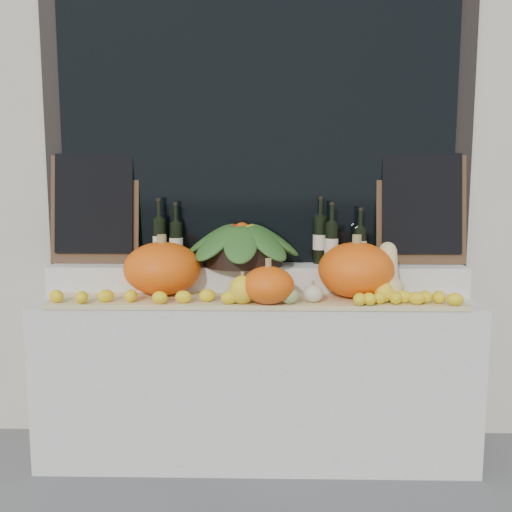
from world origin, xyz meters
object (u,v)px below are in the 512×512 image
pumpkin_right (356,270)px  produce_bowl (242,244)px  wine_bottle_tall (320,239)px  pumpkin_left (162,268)px  butternut_squash (389,275)px

pumpkin_right → produce_bowl: 0.65m
wine_bottle_tall → pumpkin_right: bearing=-60.2°
pumpkin_left → butternut_squash: butternut_squash is taller
pumpkin_right → produce_bowl: size_ratio=0.59×
butternut_squash → produce_bowl: bearing=162.7°
pumpkin_left → wine_bottle_tall: (0.85, 0.23, 0.13)m
pumpkin_right → butternut_squash: (0.17, -0.03, -0.02)m
butternut_squash → pumpkin_right: bearing=170.3°
pumpkin_left → pumpkin_right: size_ratio=1.04×
pumpkin_left → pumpkin_right: bearing=-2.7°
pumpkin_left → wine_bottle_tall: wine_bottle_tall is taller
pumpkin_right → wine_bottle_tall: wine_bottle_tall is taller
pumpkin_left → produce_bowl: 0.46m
wine_bottle_tall → produce_bowl: bearing=-170.6°
pumpkin_right → wine_bottle_tall: (-0.16, 0.28, 0.13)m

